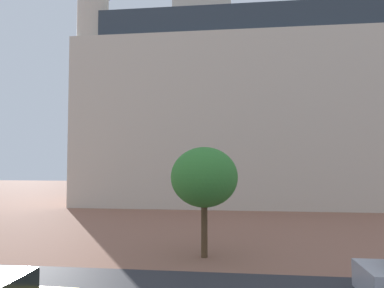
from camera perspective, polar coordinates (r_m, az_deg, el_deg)
landmark_building at (r=34.88m, az=6.85°, el=6.45°), size 29.98×11.51×32.67m
tree_curb_far at (r=14.79m, az=2.00°, el=-5.45°), size 2.81×2.81×4.58m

